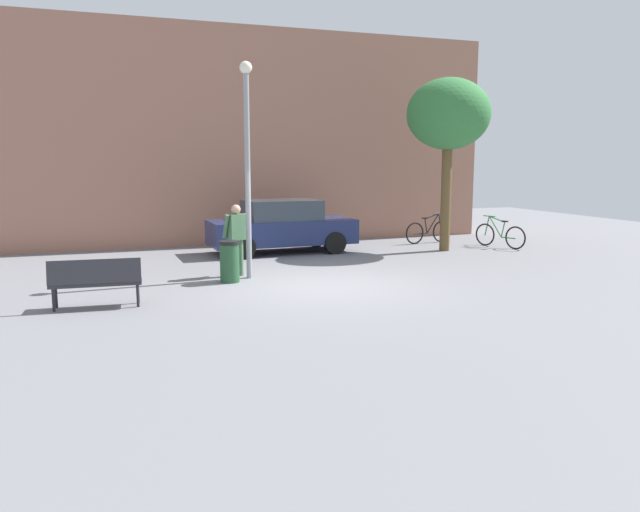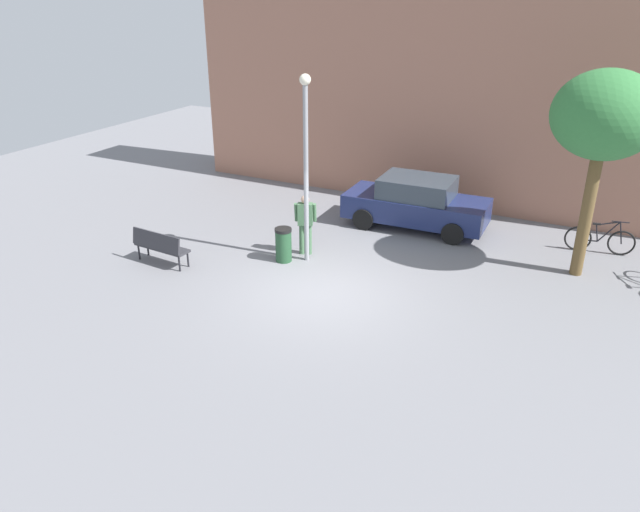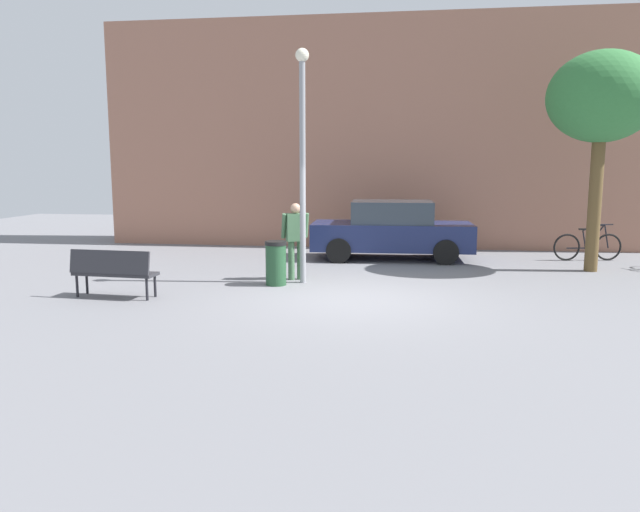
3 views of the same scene
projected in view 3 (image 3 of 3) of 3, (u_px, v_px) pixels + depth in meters
The scene contains 9 objects.
ground_plane at pixel (357, 299), 11.31m from camera, with size 36.00×36.00×0.00m, color slate.
building_facade at pixel (378, 135), 18.83m from camera, with size 16.80×2.00×6.84m, color #9E6B56.
lamppost at pixel (303, 147), 12.49m from camera, with size 0.28×0.28×4.82m.
person_by_lamppost at pixel (296, 236), 13.13m from camera, with size 0.63×0.45×1.67m.
park_bench at pixel (113, 269), 11.34m from camera, with size 1.63×0.58×0.92m.
plaza_tree at pixel (602, 99), 13.73m from camera, with size 2.43×2.43×5.06m.
bicycle_black at pixel (588, 246), 15.86m from camera, with size 1.79×0.35×0.97m.
parked_car_navy at pixel (392, 230), 16.06m from camera, with size 4.25×1.93×1.55m.
trash_bin at pixel (276, 263), 12.58m from camera, with size 0.45×0.45×0.92m.
Camera 3 is at (0.85, -11.05, 2.47)m, focal length 33.97 mm.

